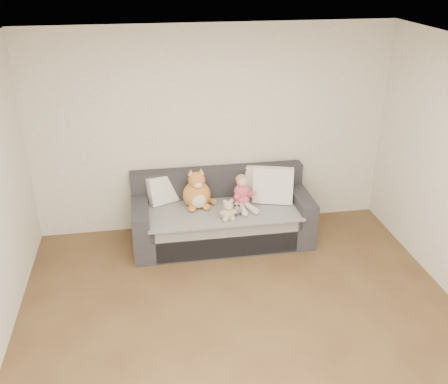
% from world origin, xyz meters
% --- Properties ---
extents(room_shell, '(5.00, 5.00, 5.00)m').
position_xyz_m(room_shell, '(0.00, 0.42, 1.30)').
color(room_shell, brown).
rests_on(room_shell, ground).
extents(sofa, '(2.20, 0.94, 0.85)m').
position_xyz_m(sofa, '(0.04, 2.06, 0.31)').
color(sofa, '#29292E').
rests_on(sofa, ground).
extents(cushion_left, '(0.42, 0.32, 0.36)m').
position_xyz_m(cushion_left, '(-0.66, 2.27, 0.65)').
color(cushion_left, silver).
rests_on(cushion_left, sofa).
extents(cushion_right_back, '(0.47, 0.34, 0.41)m').
position_xyz_m(cushion_right_back, '(0.60, 2.22, 0.67)').
color(cushion_right_back, silver).
rests_on(cushion_right_back, sofa).
extents(cushion_right_front, '(0.54, 0.35, 0.47)m').
position_xyz_m(cushion_right_front, '(0.69, 2.07, 0.70)').
color(cushion_right_front, silver).
rests_on(cushion_right_front, sofa).
extents(toddler, '(0.29, 0.43, 0.42)m').
position_xyz_m(toddler, '(0.29, 2.00, 0.65)').
color(toddler, '#C34567').
rests_on(toddler, sofa).
extents(plush_cat, '(0.42, 0.37, 0.52)m').
position_xyz_m(plush_cat, '(-0.26, 2.09, 0.66)').
color(plush_cat, '#C27D2B').
rests_on(plush_cat, sofa).
extents(teddy_bear, '(0.21, 0.16, 0.26)m').
position_xyz_m(teddy_bear, '(0.06, 1.69, 0.58)').
color(teddy_bear, tan).
rests_on(teddy_bear, sofa).
extents(plush_cow, '(0.12, 0.19, 0.15)m').
position_xyz_m(plush_cow, '(0.18, 1.81, 0.54)').
color(plush_cow, white).
rests_on(plush_cow, sofa).
extents(sippy_cup, '(0.11, 0.07, 0.12)m').
position_xyz_m(sippy_cup, '(0.18, 1.79, 0.54)').
color(sippy_cup, '#57338C').
rests_on(sippy_cup, sofa).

